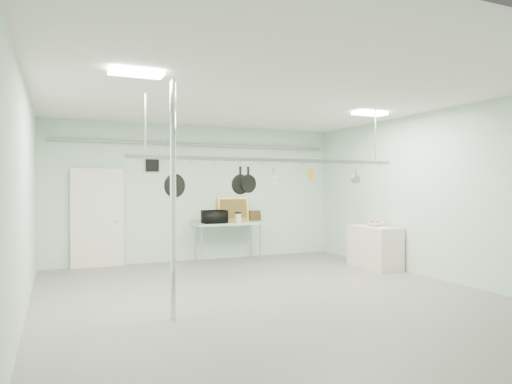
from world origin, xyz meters
name	(u,v)px	position (x,y,z in m)	size (l,w,h in m)	color
floor	(270,297)	(0.00, 0.00, 0.00)	(8.00, 8.00, 0.00)	gray
ceiling	(270,96)	(0.00, 0.00, 3.19)	(7.00, 8.00, 0.02)	silver
back_wall	(199,193)	(0.00, 3.99, 1.60)	(7.00, 0.02, 3.20)	#B2D5C2
right_wall	(436,195)	(3.49, 0.00, 1.60)	(0.02, 8.00, 3.20)	#B2D5C2
door	(97,219)	(-2.30, 3.94, 1.05)	(1.10, 0.10, 2.20)	silver
wall_vent	(152,165)	(-1.10, 3.97, 2.25)	(0.30, 0.04, 0.30)	black
conduit_pipe	(200,145)	(0.00, 3.90, 2.75)	(0.07, 0.07, 6.60)	gray
chrome_pole	(173,199)	(-1.70, -0.60, 1.60)	(0.08, 0.08, 3.20)	silver
prep_table	(228,225)	(0.60, 3.60, 0.83)	(1.60, 0.70, 0.91)	#B1D0C1
side_cabinet	(374,247)	(3.15, 1.40, 0.45)	(0.60, 1.20, 0.90)	beige
pot_rack	(273,158)	(0.20, 0.30, 2.23)	(4.80, 0.06, 1.00)	#B7B7BC
light_panel_left	(136,73)	(-2.20, -0.80, 3.16)	(0.65, 0.30, 0.05)	white
light_panel_right	(370,113)	(2.40, 0.60, 3.16)	(0.65, 0.30, 0.05)	white
microwave	(214,217)	(0.23, 3.48, 1.06)	(0.55, 0.37, 0.30)	black
coffee_canister	(238,218)	(0.80, 3.45, 1.01)	(0.14, 0.14, 0.21)	silver
painting_large	(233,209)	(0.85, 3.90, 1.20)	(0.78, 0.05, 0.58)	#C78235
painting_small	(255,215)	(1.44, 3.90, 1.03)	(0.30, 0.04, 0.25)	#382813
fruit_bowl	(375,224)	(3.20, 1.44, 0.94)	(0.36, 0.36, 0.09)	white
skillet_left	(175,181)	(-1.46, 0.30, 1.85)	(0.36, 0.06, 0.48)	black
skillet_mid	(248,179)	(-0.25, 0.30, 1.88)	(0.30, 0.06, 0.41)	black
skillet_right	(240,180)	(-0.39, 0.30, 1.87)	(0.32, 0.06, 0.44)	black
whisk	(274,176)	(0.21, 0.30, 1.93)	(0.16, 0.16, 0.31)	#B0AFB4
grater	(311,175)	(0.92, 0.30, 1.97)	(0.10, 0.02, 0.24)	#CB9017
saucepan	(356,176)	(1.86, 0.30, 1.95)	(0.15, 0.09, 0.27)	#AAABAF
fruit_cluster	(375,222)	(3.20, 1.44, 0.98)	(0.24, 0.24, 0.09)	#AA0F16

